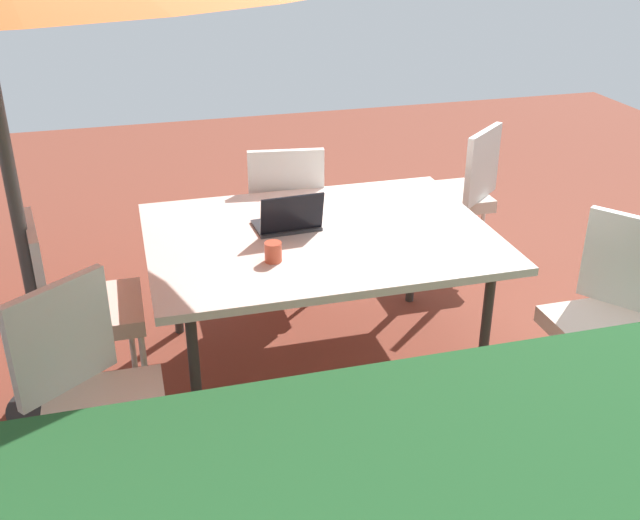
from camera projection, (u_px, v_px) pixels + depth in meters
ground_plane at (320, 360)px, 4.08m from camera, size 10.00×10.00×0.02m
dining_table at (320, 242)px, 3.77m from camera, size 1.72×1.27×0.75m
chair_east at (78, 303)px, 3.51m from camera, size 0.49×0.48×0.98m
chair_southwest at (458, 191)px, 4.84m from camera, size 0.58×0.59×0.98m
chair_northeast at (93, 395)px, 2.87m from camera, size 0.58×0.58×0.98m
chair_south at (285, 210)px, 4.54m from camera, size 0.48×0.49×0.98m
chair_northwest at (613, 313)px, 3.42m from camera, size 0.58×0.58×0.98m
laptop at (288, 221)px, 3.77m from camera, size 0.33×0.27×0.21m
cup at (273, 252)px, 3.44m from camera, size 0.08×0.08×0.09m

